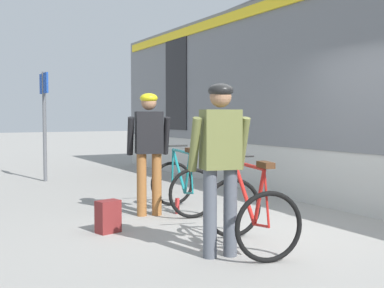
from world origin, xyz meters
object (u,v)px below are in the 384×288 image
cyclist_near_in_olive (220,154)px  bicycle_far_teal (182,185)px  bicycle_near_red (249,212)px  water_bottle_near_the_bikes (177,206)px  backpack_on_platform (108,217)px  platform_sign_post (44,108)px  cyclist_far_in_dark (149,143)px

cyclist_near_in_olive → bicycle_far_teal: 2.47m
cyclist_near_in_olive → bicycle_near_red: 0.78m
bicycle_near_red → water_bottle_near_the_bikes: 2.12m
bicycle_near_red → bicycle_far_teal: (0.33, 2.18, 0.00)m
bicycle_far_teal → backpack_on_platform: bicycle_far_teal is taller
cyclist_near_in_olive → backpack_on_platform: size_ratio=4.40×
cyclist_near_in_olive → platform_sign_post: platform_sign_post is taller
water_bottle_near_the_bikes → platform_sign_post: size_ratio=0.09×
cyclist_far_in_dark → bicycle_far_teal: (0.55, 0.02, -0.65)m
backpack_on_platform → platform_sign_post: (0.36, 5.20, 1.42)m
cyclist_far_in_dark → bicycle_near_red: cyclist_far_in_dark is taller
bicycle_near_red → platform_sign_post: platform_sign_post is taller
platform_sign_post → backpack_on_platform: bearing=-94.0°
cyclist_near_in_olive → water_bottle_near_the_bikes: cyclist_near_in_olive is taller
cyclist_far_in_dark → bicycle_far_teal: bearing=2.3°
water_bottle_near_the_bikes → bicycle_near_red: bearing=-95.5°
cyclist_near_in_olive → water_bottle_near_the_bikes: bearing=73.9°
bicycle_near_red → bicycle_far_teal: 2.20m
backpack_on_platform → water_bottle_near_the_bikes: bearing=10.8°
backpack_on_platform → platform_sign_post: platform_sign_post is taller
bicycle_near_red → bicycle_far_teal: size_ratio=1.02×
bicycle_far_teal → platform_sign_post: size_ratio=0.49×
platform_sign_post → bicycle_near_red: bearing=-83.8°
cyclist_near_in_olive → platform_sign_post: bearing=92.5°
backpack_on_platform → platform_sign_post: bearing=70.5°
cyclist_near_in_olive → water_bottle_near_the_bikes: size_ratio=7.82×
cyclist_far_in_dark → backpack_on_platform: (-0.87, -0.70, -0.85)m
bicycle_near_red → water_bottle_near_the_bikes: size_ratio=5.35×
cyclist_far_in_dark → platform_sign_post: bearing=96.4°
platform_sign_post → bicycle_far_teal: bearing=-76.8°
water_bottle_near_the_bikes → bicycle_far_teal: bearing=36.0°
cyclist_near_in_olive → cyclist_far_in_dark: same height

